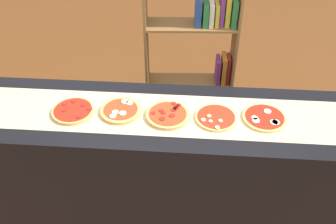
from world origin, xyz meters
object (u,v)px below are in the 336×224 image
object	(u,v)px
pizza_pepperoni_2	(168,115)
pizza_mozzarella_4	(264,117)
pizza_mozzarella_1	(121,110)
pizza_pepperoni_0	(73,111)
bookshelf	(200,59)
pizza_mushroom_3	(216,118)

from	to	relation	value
pizza_pepperoni_2	pizza_mozzarella_4	size ratio (longest dim) A/B	1.01
pizza_mozzarella_1	pizza_pepperoni_0	bearing A→B (deg)	-174.73
pizza_mozzarella_4	pizza_pepperoni_2	bearing A→B (deg)	-177.66
pizza_mozzarella_4	bookshelf	xyz separation A→B (m)	(-0.38, 0.94, -0.19)
pizza_mozzarella_1	pizza_mozzarella_4	distance (m)	0.86
pizza_pepperoni_2	pizza_mushroom_3	xyz separation A→B (m)	(0.29, 0.00, -0.00)
pizza_mozzarella_1	pizza_pepperoni_2	size ratio (longest dim) A/B	0.95
pizza_mushroom_3	bookshelf	distance (m)	0.99
pizza_mozzarella_1	pizza_mushroom_3	world-z (taller)	pizza_mozzarella_1
pizza_pepperoni_0	pizza_mushroom_3	size ratio (longest dim) A/B	1.02
bookshelf	pizza_mushroom_3	bearing A→B (deg)	-84.77
pizza_pepperoni_0	pizza_mozzarella_1	distance (m)	0.29
pizza_pepperoni_0	bookshelf	distance (m)	1.26
pizza_mozzarella_1	pizza_mushroom_3	bearing A→B (deg)	-2.09
pizza_mushroom_3	bookshelf	size ratio (longest dim) A/B	0.16
pizza_mozzarella_1	bookshelf	world-z (taller)	bookshelf
pizza_pepperoni_2	bookshelf	world-z (taller)	bookshelf
pizza_pepperoni_2	pizza_mushroom_3	world-z (taller)	pizza_pepperoni_2
pizza_mushroom_3	pizza_mozzarella_1	bearing A→B (deg)	177.91
pizza_mushroom_3	pizza_mozzarella_4	xyz separation A→B (m)	(0.29, 0.02, 0.00)
pizza_pepperoni_2	bookshelf	distance (m)	1.00
pizza_pepperoni_0	pizza_pepperoni_2	bearing A→B (deg)	0.55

